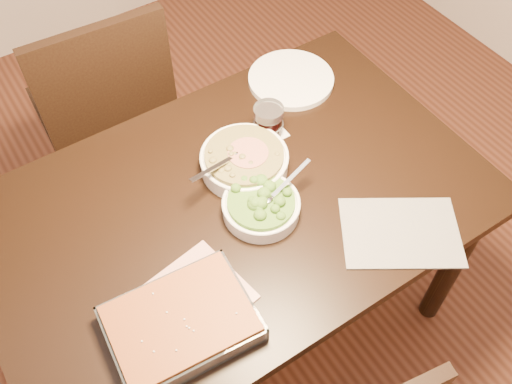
{
  "coord_description": "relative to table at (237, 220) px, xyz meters",
  "views": [
    {
      "loc": [
        -0.46,
        -0.81,
        2.03
      ],
      "look_at": [
        0.04,
        -0.04,
        0.8
      ],
      "focal_mm": 40.0,
      "sensor_mm": 36.0,
      "label": 1
    }
  ],
  "objects": [
    {
      "name": "ground",
      "position": [
        0.0,
        0.0,
        -0.65
      ],
      "size": [
        4.0,
        4.0,
        0.0
      ],
      "primitive_type": "plane",
      "color": "#421E13",
      "rests_on": "ground"
    },
    {
      "name": "stew_bowl",
      "position": [
        0.08,
        0.09,
        0.13
      ],
      "size": [
        0.28,
        0.26,
        0.1
      ],
      "color": "white",
      "rests_on": "table"
    },
    {
      "name": "coaster",
      "position": [
        0.22,
        0.17,
        0.1
      ],
      "size": [
        0.1,
        0.1,
        0.0
      ],
      "primitive_type": "cube",
      "color": "white",
      "rests_on": "table"
    },
    {
      "name": "magazine_a",
      "position": [
        -0.27,
        -0.2,
        0.1
      ],
      "size": [
        0.34,
        0.27,
        0.01
      ],
      "primitive_type": "cube",
      "rotation": [
        0.0,
        0.0,
        0.17
      ],
      "color": "#B23A32",
      "rests_on": "table"
    },
    {
      "name": "wine_tumbler",
      "position": [
        0.22,
        0.17,
        0.15
      ],
      "size": [
        0.09,
        0.09,
        0.1
      ],
      "color": "black",
      "rests_on": "coaster"
    },
    {
      "name": "magazine_b",
      "position": [
        0.31,
        -0.33,
        0.1
      ],
      "size": [
        0.38,
        0.36,
        0.01
      ],
      "primitive_type": "cube",
      "rotation": [
        0.0,
        0.0,
        -0.57
      ],
      "color": "#25262D",
      "rests_on": "table"
    },
    {
      "name": "chair_far",
      "position": [
        -0.1,
        0.76,
        -0.11
      ],
      "size": [
        0.48,
        0.48,
        0.98
      ],
      "rotation": [
        0.0,
        0.0,
        3.08
      ],
      "color": "black",
      "rests_on": "ground"
    },
    {
      "name": "table",
      "position": [
        0.0,
        0.0,
        0.0
      ],
      "size": [
        1.4,
        0.9,
        0.75
      ],
      "color": "black",
      "rests_on": "ground"
    },
    {
      "name": "broccoli_bowl",
      "position": [
        0.04,
        -0.07,
        0.12
      ],
      "size": [
        0.24,
        0.21,
        0.08
      ],
      "color": "white",
      "rests_on": "table"
    },
    {
      "name": "dinner_plate",
      "position": [
        0.41,
        0.32,
        0.1
      ],
      "size": [
        0.28,
        0.28,
        0.02
      ],
      "primitive_type": "cylinder",
      "color": "white",
      "rests_on": "table"
    },
    {
      "name": "baking_dish",
      "position": [
        -0.31,
        -0.25,
        0.12
      ],
      "size": [
        0.36,
        0.27,
        0.06
      ],
      "rotation": [
        0.0,
        0.0,
        -0.08
      ],
      "color": "silver",
      "rests_on": "table"
    }
  ]
}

